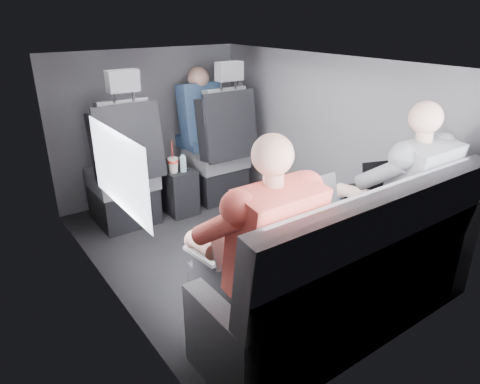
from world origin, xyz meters
TOP-DOWN VIEW (x-y plane):
  - floor at (0.00, 0.00)m, footprint 2.60×2.60m
  - ceiling at (0.00, 0.00)m, footprint 2.60×2.60m
  - panel_left at (-0.90, 0.00)m, footprint 0.02×2.60m
  - panel_right at (0.90, 0.00)m, footprint 0.02×2.60m
  - panel_front at (0.00, 1.30)m, footprint 1.80×0.02m
  - panel_back at (0.00, -1.30)m, footprint 1.80×0.02m
  - side_window at (-0.88, -0.30)m, footprint 0.02×0.75m
  - seatbelt at (0.45, 0.67)m, footprint 0.35×0.11m
  - front_seat_left at (-0.45, 0.84)m, footprint 0.52×0.58m
  - front_seat_right at (0.45, 0.84)m, footprint 0.52×0.58m
  - center_console at (0.00, 0.88)m, footprint 0.24×0.48m
  - rear_bench at (0.00, -1.06)m, footprint 1.60×0.57m
  - soda_cup at (-0.06, 0.74)m, footprint 0.09×0.09m
  - water_bottle at (0.02, 0.72)m, footprint 0.05×0.05m
  - laptop_white at (-0.57, -0.83)m, footprint 0.33×0.32m
  - laptop_silver at (-0.03, -0.75)m, footprint 0.35×0.31m
  - laptop_black at (0.54, -0.79)m, footprint 0.41×0.42m
  - passenger_rear_left at (-0.52, -0.97)m, footprint 0.49×0.61m
  - passenger_rear_right at (0.51, -0.97)m, footprint 0.50×0.62m
  - passenger_front_right at (0.41, 1.10)m, footprint 0.38×0.38m

SIDE VIEW (x-z plane):
  - floor at x=0.00m, z-range 0.00..0.00m
  - center_console at x=0.00m, z-range 0.00..0.41m
  - rear_bench at x=0.00m, z-range -0.15..0.77m
  - front_seat_left at x=-0.45m, z-range -0.23..1.03m
  - front_seat_right at x=0.45m, z-range -0.23..1.03m
  - water_bottle at x=0.02m, z-range 0.39..0.54m
  - soda_cup at x=-0.06m, z-range 0.33..0.61m
  - passenger_rear_left at x=-0.52m, z-range 0.02..1.22m
  - passenger_rear_right at x=0.51m, z-range 0.02..1.23m
  - laptop_white at x=-0.57m, z-range 0.51..0.75m
  - laptop_black at x=0.54m, z-range 0.51..0.76m
  - laptop_silver at x=-0.03m, z-range 0.51..0.76m
  - panel_left at x=-0.90m, z-range 0.00..1.35m
  - panel_right at x=0.90m, z-range 0.00..1.35m
  - panel_front at x=0.00m, z-range 0.00..1.35m
  - panel_back at x=0.00m, z-range 0.00..1.35m
  - passenger_front_right at x=0.41m, z-range 0.37..1.12m
  - seatbelt at x=0.45m, z-range 0.50..1.10m
  - side_window at x=-0.88m, z-range 0.69..1.11m
  - ceiling at x=0.00m, z-range 1.35..1.35m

